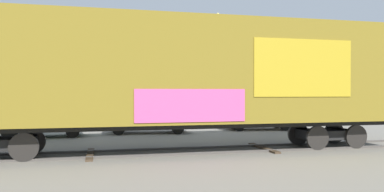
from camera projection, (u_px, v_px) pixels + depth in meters
ground_plane at (165, 153)px, 13.68m from camera, size 260.00×260.00×0.00m
track at (172, 151)px, 13.77m from camera, size 60.00×5.11×0.08m
freight_car at (180, 73)px, 13.81m from camera, size 17.44×3.81×5.09m
flagpole at (216, 57)px, 26.36m from camera, size 0.70×1.10×7.77m
hillside at (94, 78)px, 86.99m from camera, size 129.38×41.73×15.96m
parked_car_green at (41, 118)px, 18.42m from camera, size 4.20×2.21×1.85m
parked_car_white at (147, 117)px, 20.34m from camera, size 4.74×2.49×1.73m
parked_car_tan at (258, 115)px, 22.22m from camera, size 4.27×2.49×1.74m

